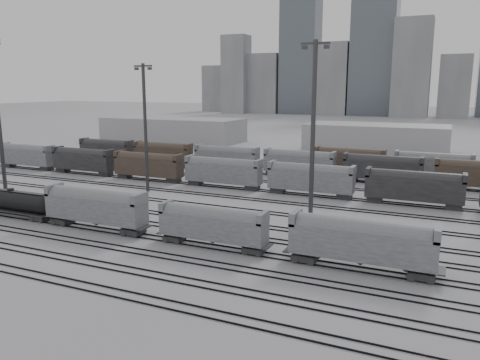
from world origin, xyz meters
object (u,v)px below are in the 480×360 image
at_px(hopper_car_b, 213,223).
at_px(light_mast_c, 313,128).
at_px(tank_car_b, 12,201).
at_px(hopper_car_c, 362,240).
at_px(hopper_car_a, 95,205).

bearing_deg(hopper_car_b, light_mast_c, 64.99).
relative_size(tank_car_b, hopper_car_c, 1.09).
relative_size(tank_car_b, hopper_car_a, 1.08).
bearing_deg(light_mast_c, tank_car_b, -158.58).
bearing_deg(tank_car_b, light_mast_c, 21.42).
distance_m(hopper_car_a, hopper_car_b, 17.49).
xyz_separation_m(tank_car_b, hopper_car_c, (50.41, 0.00, 0.98)).
xyz_separation_m(hopper_car_b, light_mast_c, (7.43, 15.92, 10.26)).
bearing_deg(hopper_car_c, light_mast_c, 121.70).
height_order(hopper_car_a, hopper_car_b, hopper_car_a).
xyz_separation_m(hopper_car_a, light_mast_c, (24.92, 15.92, 9.91)).
distance_m(hopper_car_a, light_mast_c, 31.18).
bearing_deg(hopper_car_c, hopper_car_a, 180.00).
relative_size(hopper_car_b, hopper_car_c, 0.89).
xyz_separation_m(tank_car_b, light_mast_c, (40.58, 15.92, 10.90)).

